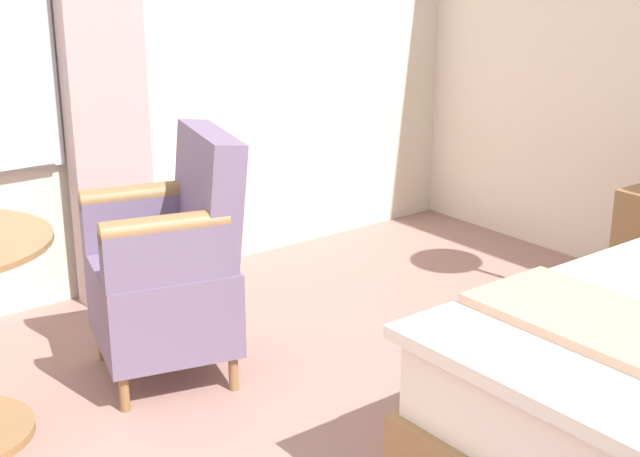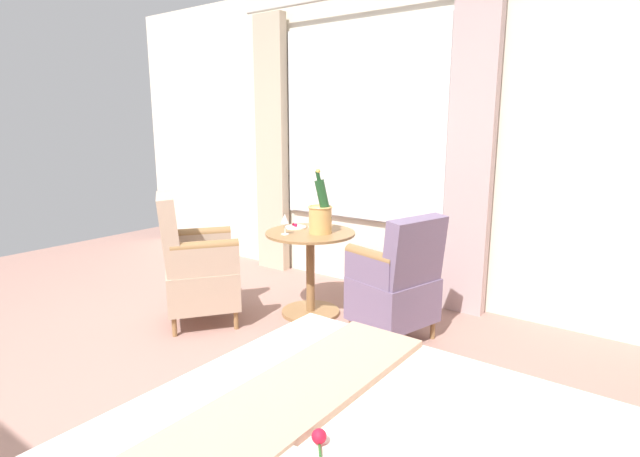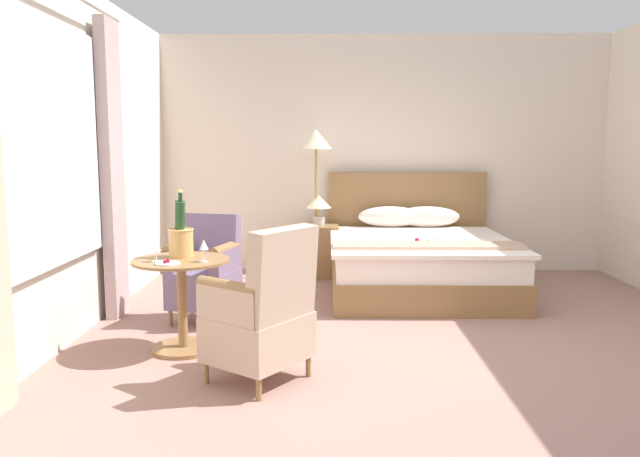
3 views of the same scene
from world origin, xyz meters
The scene contains 9 objects.
ground_plane centered at (0.00, 0.00, 0.00)m, with size 7.82×7.82×0.00m, color #9D7469.
wall_window_side centered at (-2.71, 0.00, 1.41)m, with size 0.27×6.44×2.83m.
side_table_round centered at (-1.75, 0.09, 0.40)m, with size 0.72×0.72×0.69m.
champagne_bucket centered at (-1.77, 0.18, 0.84)m, with size 0.19×0.19×0.51m.
wine_glass_near_bucket centered at (-1.90, -0.01, 0.79)m, with size 0.07×0.07×0.14m.
wine_glass_near_edge centered at (-1.56, -0.01, 0.81)m, with size 0.07×0.07×0.16m.
snack_plate centered at (-1.80, -0.11, 0.70)m, with size 0.17×0.17×0.04m.
armchair_by_window centered at (-1.73, 0.89, 0.43)m, with size 0.63×0.63×0.93m.
armchair_facing_bed centered at (-1.08, -0.54, 0.45)m, with size 0.78×0.78×1.03m.
Camera 2 is at (1.32, 2.49, 1.56)m, focal length 28.00 mm.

